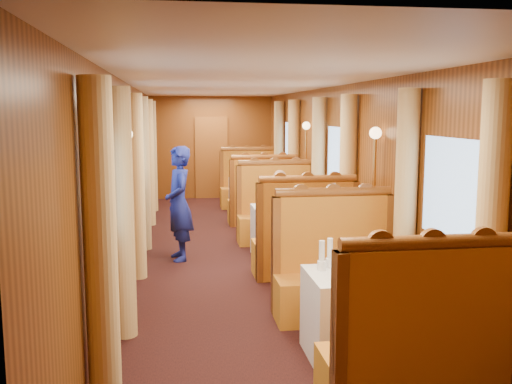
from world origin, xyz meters
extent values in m
cube|color=brown|center=(0.00, 5.97, 1.00)|extent=(0.80, 0.04, 2.00)
cube|color=white|center=(0.75, -3.50, 0.38)|extent=(1.05, 0.72, 0.75)
cube|color=#AB4813|center=(0.75, -4.45, 0.23)|extent=(1.30, 0.55, 0.45)
cube|color=#AB4813|center=(0.75, -4.67, 0.85)|extent=(1.30, 0.12, 0.80)
cylinder|color=brown|center=(0.75, -4.67, 1.29)|extent=(1.23, 0.10, 0.10)
cube|color=#AB4813|center=(0.75, -2.55, 0.23)|extent=(1.30, 0.55, 0.45)
cube|color=#AB4813|center=(0.75, -2.33, 0.85)|extent=(1.30, 0.12, 0.80)
cylinder|color=brown|center=(0.75, -2.33, 1.29)|extent=(1.23, 0.10, 0.10)
cube|color=white|center=(0.75, 0.00, 0.38)|extent=(1.05, 0.72, 0.75)
cube|color=#AB4813|center=(0.75, -0.95, 0.23)|extent=(1.30, 0.55, 0.45)
cube|color=#AB4813|center=(0.75, -1.17, 0.85)|extent=(1.30, 0.12, 0.80)
cylinder|color=brown|center=(0.75, -1.17, 1.29)|extent=(1.23, 0.10, 0.10)
cube|color=#AB4813|center=(0.75, 0.95, 0.23)|extent=(1.30, 0.55, 0.45)
cube|color=#AB4813|center=(0.75, 1.17, 0.85)|extent=(1.30, 0.12, 0.80)
cylinder|color=brown|center=(0.75, 1.17, 1.29)|extent=(1.23, 0.10, 0.10)
cube|color=white|center=(0.75, 3.50, 0.38)|extent=(1.05, 0.72, 0.75)
cube|color=#AB4813|center=(0.75, 2.55, 0.23)|extent=(1.30, 0.55, 0.45)
cube|color=#AB4813|center=(0.75, 2.33, 0.85)|extent=(1.30, 0.12, 0.80)
cylinder|color=brown|center=(0.75, 2.33, 1.29)|extent=(1.23, 0.10, 0.10)
cube|color=#AB4813|center=(0.75, 4.45, 0.23)|extent=(1.30, 0.55, 0.45)
cube|color=#AB4813|center=(0.75, 4.67, 0.85)|extent=(1.30, 0.12, 0.80)
cylinder|color=brown|center=(0.75, 4.67, 1.29)|extent=(1.23, 0.10, 0.10)
cube|color=silver|center=(0.62, -3.53, 0.76)|extent=(0.38, 0.31, 0.01)
cylinder|color=white|center=(1.04, -3.64, 0.76)|extent=(0.24, 0.24, 0.01)
cylinder|color=white|center=(0.36, -3.36, 0.79)|extent=(0.08, 0.08, 0.08)
cylinder|color=white|center=(0.36, -3.36, 0.92)|extent=(0.05, 0.05, 0.18)
cylinder|color=white|center=(0.46, -3.27, 0.79)|extent=(0.08, 0.08, 0.08)
cylinder|color=white|center=(0.46, -3.27, 0.92)|extent=(0.05, 0.05, 0.18)
cylinder|color=silver|center=(0.72, -0.01, 0.82)|extent=(0.06, 0.06, 0.14)
cylinder|color=silver|center=(0.72, 3.47, 0.82)|extent=(0.06, 0.06, 0.14)
cylinder|color=#DDB771|center=(-1.38, -4.28, 1.18)|extent=(0.22, 0.22, 2.35)
cylinder|color=#DDB771|center=(-1.38, -2.72, 1.18)|extent=(0.22, 0.22, 2.35)
cylinder|color=#DDB771|center=(1.38, -4.28, 1.18)|extent=(0.22, 0.22, 2.35)
cylinder|color=#DDB771|center=(1.38, -2.72, 1.18)|extent=(0.22, 0.22, 2.35)
cylinder|color=#DDB771|center=(-1.38, -0.78, 1.18)|extent=(0.22, 0.22, 2.35)
cylinder|color=#DDB771|center=(-1.38, 0.78, 1.18)|extent=(0.22, 0.22, 2.35)
cylinder|color=#DDB771|center=(1.38, -0.78, 1.18)|extent=(0.22, 0.22, 2.35)
cylinder|color=#DDB771|center=(1.38, 0.78, 1.18)|extent=(0.22, 0.22, 2.35)
cylinder|color=#DDB771|center=(-1.38, 2.72, 1.18)|extent=(0.22, 0.22, 2.35)
cylinder|color=#DDB771|center=(-1.38, 4.28, 1.18)|extent=(0.22, 0.22, 2.35)
cylinder|color=#DDB771|center=(1.38, 2.72, 1.18)|extent=(0.22, 0.22, 2.35)
cylinder|color=#DDB771|center=(1.38, 4.28, 1.18)|extent=(0.22, 0.22, 2.35)
cylinder|color=#BF8C3F|center=(-1.40, -1.75, 0.93)|extent=(0.04, 0.04, 1.85)
sphere|color=#FFD18C|center=(-1.40, -1.75, 1.88)|extent=(0.14, 0.14, 0.14)
cylinder|color=#BF8C3F|center=(1.40, -1.75, 0.93)|extent=(0.04, 0.04, 1.85)
sphere|color=#FFD18C|center=(1.40, -1.75, 1.88)|extent=(0.14, 0.14, 0.14)
cylinder|color=#BF8C3F|center=(-1.40, 1.75, 0.93)|extent=(0.04, 0.04, 1.85)
sphere|color=#FFD18C|center=(-1.40, 1.75, 1.88)|extent=(0.14, 0.14, 0.14)
cylinder|color=#BF8C3F|center=(1.40, 1.75, 0.93)|extent=(0.04, 0.04, 1.85)
sphere|color=#FFD18C|center=(1.40, 1.75, 1.88)|extent=(0.14, 0.14, 0.14)
imported|color=navy|center=(-0.84, 0.07, 0.82)|extent=(0.50, 0.66, 1.64)
cube|color=beige|center=(0.75, 0.76, 0.75)|extent=(0.40, 0.24, 0.55)
sphere|color=tan|center=(0.75, 0.76, 1.11)|extent=(0.20, 0.20, 0.20)
cube|color=beige|center=(0.75, 0.59, 0.52)|extent=(0.36, 0.30, 0.14)
camera|label=1|loc=(-0.88, -8.05, 2.12)|focal=40.00mm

